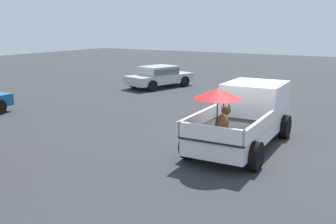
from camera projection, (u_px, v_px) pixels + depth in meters
ground_plane at (240, 147)px, 12.26m from camera, size 80.00×80.00×0.00m
pickup_truck_main at (245, 115)px, 12.38m from camera, size 5.12×2.41×2.17m
parked_sedan_far at (159, 75)px, 23.95m from camera, size 4.62×2.86×1.33m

